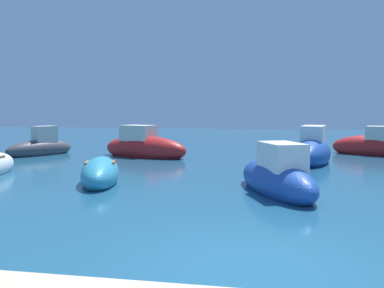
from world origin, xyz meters
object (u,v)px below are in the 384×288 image
(moored_boat_1, at_px, (144,147))
(moored_boat_4, at_px, (41,147))
(moored_boat_5, at_px, (312,152))
(moored_boat_2, at_px, (100,174))
(moored_boat_3, at_px, (374,146))
(moored_boat_7, at_px, (277,178))

(moored_boat_1, bearing_deg, moored_boat_4, -158.53)
(moored_boat_5, bearing_deg, moored_boat_4, -80.36)
(moored_boat_2, distance_m, moored_boat_5, 9.13)
(moored_boat_1, relative_size, moored_boat_3, 1.15)
(moored_boat_2, bearing_deg, moored_boat_3, -64.57)
(moored_boat_3, bearing_deg, moored_boat_5, 70.41)
(moored_boat_3, xyz_separation_m, moored_boat_4, (-16.09, -2.87, -0.05))
(moored_boat_2, xyz_separation_m, moored_boat_7, (5.27, -0.59, 0.12))
(moored_boat_4, height_order, moored_boat_5, moored_boat_5)
(moored_boat_2, height_order, moored_boat_4, moored_boat_4)
(moored_boat_4, bearing_deg, moored_boat_3, 128.66)
(moored_boat_2, bearing_deg, moored_boat_1, -11.99)
(moored_boat_1, bearing_deg, moored_boat_2, -64.80)
(moored_boat_2, distance_m, moored_boat_3, 13.97)
(moored_boat_2, relative_size, moored_boat_3, 0.83)
(moored_boat_1, distance_m, moored_boat_3, 11.22)
(moored_boat_3, xyz_separation_m, moored_boat_7, (-4.97, -10.09, -0.02))
(moored_boat_3, xyz_separation_m, moored_boat_5, (-3.32, -3.54, 0.04))
(moored_boat_1, relative_size, moored_boat_7, 1.13)
(moored_boat_2, bearing_deg, moored_boat_5, -66.71)
(moored_boat_3, distance_m, moored_boat_7, 11.25)
(moored_boat_4, relative_size, moored_boat_7, 0.85)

